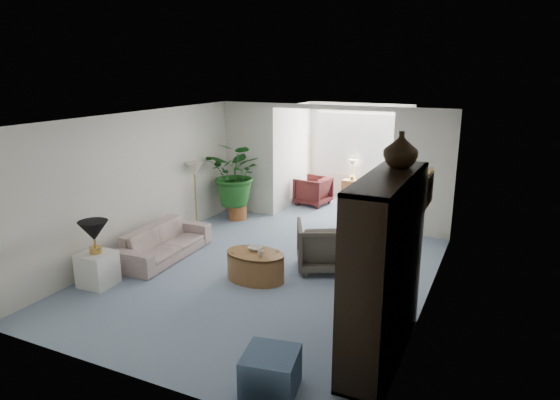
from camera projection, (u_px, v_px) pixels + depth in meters
The scene contains 26 objects.
floor at pixel (264, 275), 7.86m from camera, with size 6.00×6.00×0.00m, color #8498AE.
sunroom_floor at pixel (344, 210), 11.44m from camera, with size 2.60×2.60×0.00m, color #8498AE.
back_pier_left at pixel (249, 159), 10.93m from camera, with size 1.20×0.12×2.50m, color silver.
back_pier_right at pixel (423, 174), 9.37m from camera, with size 1.20×0.12×2.50m, color silver.
back_header at pixel (331, 107), 9.84m from camera, with size 2.60×0.12×0.10m, color silver.
window_pane at pixel (359, 144), 12.01m from camera, with size 2.20×0.02×1.50m, color white.
window_blinds at pixel (359, 144), 11.99m from camera, with size 2.20×0.02×1.50m, color white.
framed_picture at pixel (429, 189), 6.31m from camera, with size 0.04×0.50×0.40m, color beige.
sofa at pixel (164, 242), 8.52m from camera, with size 1.92×0.75×0.56m, color beige.
end_table at pixel (98, 269), 7.43m from camera, with size 0.47×0.47×0.52m, color white.
table_lamp at pixel (94, 231), 7.27m from camera, with size 0.44×0.44×0.30m, color black.
floor_lamp at pixel (194, 169), 9.83m from camera, with size 0.36×0.36×0.28m, color beige.
coffee_table at pixel (255, 266), 7.63m from camera, with size 0.95×0.95×0.45m, color #935A35.
coffee_bowl at pixel (255, 248), 7.67m from camera, with size 0.21×0.21×0.05m, color beige.
coffee_cup at pixel (261, 253), 7.41m from camera, with size 0.10×0.10×0.09m, color beige.
wingback_chair at pixel (324, 246), 8.00m from camera, with size 0.85×0.88×0.80m, color #5D5549.
side_table_dark at pixel (370, 251), 8.00m from camera, with size 0.53×0.42×0.63m, color black.
entertainment_cabinet at pixel (384, 269), 5.43m from camera, with size 0.51×1.91×2.12m, color black.
cabinet_urn at pixel (401, 150), 5.54m from camera, with size 0.39×0.39×0.41m, color #301F10.
ottoman at pixel (271, 372), 4.98m from camera, with size 0.54×0.54×0.43m, color slate.
plant_pot at pixel (238, 212), 10.72m from camera, with size 0.40×0.40×0.32m, color #A15A2E.
house_plant at pixel (237, 174), 10.50m from camera, with size 1.25×1.08×1.39m, color #205B1F.
sunroom_chair_blue at pixel (374, 198), 11.20m from camera, with size 0.70×0.72×0.66m, color slate.
sunroom_chair_maroon at pixel (313, 191), 11.82m from camera, with size 0.73×0.75×0.68m, color #5B201F.
sunroom_table at pixel (352, 190), 12.18m from camera, with size 0.43×0.34×0.53m, color #935A35.
shelf_clutter at pixel (376, 259), 5.24m from camera, with size 0.30×1.22×1.06m.
Camera 1 is at (3.34, -6.46, 3.22)m, focal length 31.36 mm.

